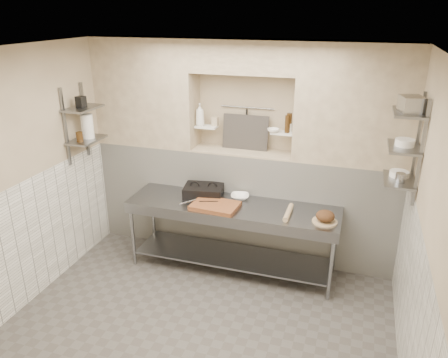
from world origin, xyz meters
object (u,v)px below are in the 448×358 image
at_px(bread_loaf, 325,216).
at_px(bowl_alcove, 273,130).
at_px(rolling_pin, 288,212).
at_px(mixing_bowl, 240,197).
at_px(bottle_soap, 200,115).
at_px(panini_press, 204,191).
at_px(jug_left, 87,126).
at_px(prep_table, 232,224).
at_px(cutting_board, 215,206).

height_order(bread_loaf, bowl_alcove, bowl_alcove).
distance_m(rolling_pin, bowl_alcove, 1.04).
bearing_deg(mixing_bowl, rolling_pin, -22.58).
relative_size(bread_loaf, bottle_soap, 0.72).
bearing_deg(rolling_pin, bottle_soap, 155.28).
distance_m(panini_press, mixing_bowl, 0.47).
height_order(panini_press, bowl_alcove, bowl_alcove).
bearing_deg(mixing_bowl, bread_loaf, -17.29).
bearing_deg(jug_left, panini_press, 10.31).
relative_size(rolling_pin, bowl_alcove, 2.84).
height_order(prep_table, panini_press, panini_press).
height_order(panini_press, cutting_board, panini_press).
distance_m(panini_press, jug_left, 1.66).
relative_size(cutting_board, bowl_alcove, 3.78).
xyz_separation_m(mixing_bowl, bread_loaf, (1.08, -0.34, 0.05)).
bearing_deg(cutting_board, panini_press, 130.78).
height_order(cutting_board, bowl_alcove, bowl_alcove).
height_order(rolling_pin, bowl_alcove, bowl_alcove).
height_order(bread_loaf, jug_left, jug_left).
xyz_separation_m(bottle_soap, jug_left, (-1.26, -0.63, -0.10)).
xyz_separation_m(panini_press, bowl_alcove, (0.80, 0.35, 0.77)).
bearing_deg(panini_press, bread_loaf, -20.46).
distance_m(prep_table, cutting_board, 0.35).
relative_size(cutting_board, rolling_pin, 1.33).
distance_m(cutting_board, jug_left, 1.89).
relative_size(mixing_bowl, jug_left, 0.76).
bearing_deg(panini_press, mixing_bowl, -4.12).
relative_size(bread_loaf, jug_left, 0.69).
bearing_deg(panini_press, rolling_pin, -21.27).
bearing_deg(bowl_alcove, bread_loaf, -40.20).
distance_m(prep_table, mixing_bowl, 0.36).
height_order(mixing_bowl, bowl_alcove, bowl_alcove).
bearing_deg(bottle_soap, panini_press, -65.33).
bearing_deg(bottle_soap, rolling_pin, -24.72).
relative_size(panini_press, bowl_alcove, 3.71).
height_order(prep_table, mixing_bowl, mixing_bowl).
height_order(cutting_board, mixing_bowl, mixing_bowl).
xyz_separation_m(prep_table, cutting_board, (-0.17, -0.12, 0.28)).
bearing_deg(rolling_pin, bowl_alcove, 119.96).
bearing_deg(bowl_alcove, cutting_board, -130.22).
xyz_separation_m(prep_table, mixing_bowl, (0.04, 0.22, 0.29)).
distance_m(bread_loaf, bottle_soap, 2.04).
height_order(mixing_bowl, bread_loaf, bread_loaf).
xyz_separation_m(cutting_board, mixing_bowl, (0.21, 0.34, 0.00)).
bearing_deg(bottle_soap, bread_loaf, -20.99).
bearing_deg(cutting_board, rolling_pin, 4.57).
relative_size(bread_loaf, bowl_alcove, 1.44).
height_order(panini_press, rolling_pin, panini_press).
bearing_deg(panini_press, bowl_alcove, 13.47).
bearing_deg(bowl_alcove, rolling_pin, -60.04).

